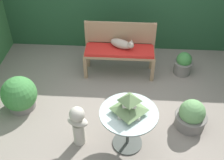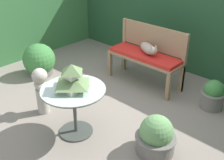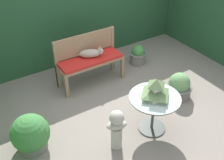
# 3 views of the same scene
# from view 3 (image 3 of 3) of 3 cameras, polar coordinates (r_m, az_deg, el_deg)

# --- Properties ---
(ground) EXTENTS (30.00, 30.00, 0.00)m
(ground) POSITION_cam_3_polar(r_m,az_deg,el_deg) (4.92, 3.33, -5.53)
(ground) COLOR gray
(foliage_hedge_back) EXTENTS (6.40, 1.02, 1.70)m
(foliage_hedge_back) POSITION_cam_3_polar(r_m,az_deg,el_deg) (6.31, -9.38, 12.73)
(foliage_hedge_back) COLOR #234C2D
(foliage_hedge_back) RESTS_ON ground
(garden_bench) EXTENTS (1.26, 0.43, 0.53)m
(garden_bench) POSITION_cam_3_polar(r_m,az_deg,el_deg) (5.29, -4.36, 3.66)
(garden_bench) COLOR #937556
(garden_bench) RESTS_ON ground
(bench_backrest) EXTENTS (1.26, 0.06, 0.95)m
(bench_backrest) POSITION_cam_3_polar(r_m,az_deg,el_deg) (5.33, -5.49, 6.67)
(bench_backrest) COLOR #937556
(bench_backrest) RESTS_ON ground
(cat) EXTENTS (0.46, 0.37, 0.21)m
(cat) POSITION_cam_3_polar(r_m,az_deg,el_deg) (5.25, -4.28, 5.47)
(cat) COLOR #A89989
(cat) RESTS_ON garden_bench
(patio_table) EXTENTS (0.77, 0.77, 0.63)m
(patio_table) POSITION_cam_3_polar(r_m,az_deg,el_deg) (4.25, 8.56, -4.85)
(patio_table) COLOR #424742
(patio_table) RESTS_ON ground
(pagoda_birdhouse) EXTENTS (0.37, 0.37, 0.32)m
(pagoda_birdhouse) POSITION_cam_3_polar(r_m,az_deg,el_deg) (4.09, 8.88, -1.97)
(pagoda_birdhouse) COLOR beige
(pagoda_birdhouse) RESTS_ON patio_table
(garden_bust) EXTENTS (0.33, 0.24, 0.67)m
(garden_bust) POSITION_cam_3_polar(r_m,az_deg,el_deg) (4.00, 0.95, -9.62)
(garden_bust) COLOR #B7B2A3
(garden_bust) RESTS_ON ground
(potted_plant_table_near) EXTENTS (0.35, 0.35, 0.44)m
(potted_plant_table_near) POSITION_cam_3_polar(r_m,az_deg,el_deg) (6.02, 5.28, 5.08)
(potted_plant_table_near) COLOR slate
(potted_plant_table_near) RESTS_ON ground
(potted_plant_hedge_corner) EXTENTS (0.56, 0.56, 0.57)m
(potted_plant_hedge_corner) POSITION_cam_3_polar(r_m,az_deg,el_deg) (4.25, -16.21, -10.62)
(potted_plant_hedge_corner) COLOR slate
(potted_plant_hedge_corner) RESTS_ON ground
(potted_plant_bench_right) EXTENTS (0.48, 0.48, 0.47)m
(potted_plant_bench_right) POSITION_cam_3_polar(r_m,az_deg,el_deg) (5.19, 13.43, -1.29)
(potted_plant_bench_right) COLOR slate
(potted_plant_bench_right) RESTS_ON ground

